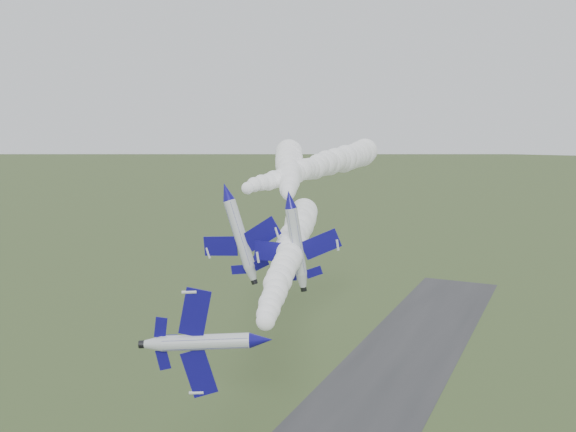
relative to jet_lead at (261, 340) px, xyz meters
The scene contains 6 objects.
jet_lead is the anchor object (origin of this frame).
smoke_trail_jet_lead 31.24m from the jet_lead, 109.98° to the left, with size 4.71×56.81×4.71m, color white, non-canonical shape.
jet_pair_left 35.81m from the jet_lead, 124.74° to the left, with size 11.33×14.36×4.71m.
smoke_trail_jet_pair_left 71.22m from the jet_lead, 107.51° to the left, with size 5.96×70.71×5.96m, color white, non-canonical shape.
jet_pair_right 30.85m from the jet_lead, 109.78° to the left, with size 11.08×12.79×3.59m.
smoke_trail_jet_pair_right 61.04m from the jet_lead, 112.20° to the left, with size 5.63×54.83×5.63m, color white, non-canonical shape.
Camera 1 is at (34.47, -56.78, 54.55)m, focal length 40.00 mm.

